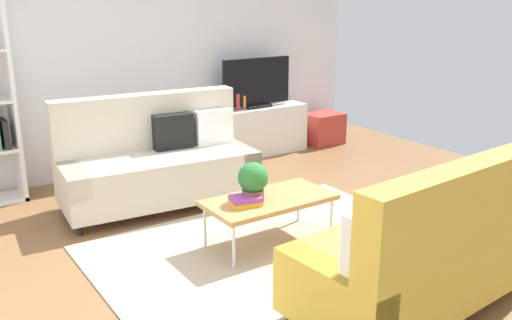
# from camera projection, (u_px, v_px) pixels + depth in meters

# --- Properties ---
(ground_plane) EXTENTS (7.68, 7.68, 0.00)m
(ground_plane) POSITION_uv_depth(u_px,v_px,m) (264.00, 249.00, 4.70)
(ground_plane) COLOR brown
(wall_far) EXTENTS (6.40, 0.12, 2.90)m
(wall_far) POSITION_uv_depth(u_px,v_px,m) (128.00, 49.00, 6.51)
(wall_far) COLOR silver
(wall_far) RESTS_ON ground_plane
(area_rug) EXTENTS (2.90, 2.20, 0.01)m
(area_rug) POSITION_uv_depth(u_px,v_px,m) (278.00, 253.00, 4.63)
(area_rug) COLOR tan
(area_rug) RESTS_ON ground_plane
(couch_beige) EXTENTS (1.97, 1.01, 1.10)m
(couch_beige) POSITION_uv_depth(u_px,v_px,m) (158.00, 162.00, 5.61)
(couch_beige) COLOR beige
(couch_beige) RESTS_ON ground_plane
(couch_green) EXTENTS (1.95, 0.96, 1.10)m
(couch_green) POSITION_uv_depth(u_px,v_px,m) (428.00, 249.00, 3.72)
(couch_green) COLOR gold
(couch_green) RESTS_ON ground_plane
(coffee_table) EXTENTS (1.10, 0.56, 0.42)m
(coffee_table) POSITION_uv_depth(u_px,v_px,m) (269.00, 201.00, 4.70)
(coffee_table) COLOR #B7844C
(coffee_table) RESTS_ON ground_plane
(tv_console) EXTENTS (1.40, 0.44, 0.64)m
(tv_console) POSITION_uv_depth(u_px,v_px,m) (256.00, 131.00, 7.41)
(tv_console) COLOR silver
(tv_console) RESTS_ON ground_plane
(tv) EXTENTS (1.00, 0.20, 0.64)m
(tv) POSITION_uv_depth(u_px,v_px,m) (257.00, 83.00, 7.21)
(tv) COLOR black
(tv) RESTS_ON tv_console
(storage_trunk) EXTENTS (0.52, 0.40, 0.44)m
(storage_trunk) POSITION_uv_depth(u_px,v_px,m) (323.00, 128.00, 7.95)
(storage_trunk) COLOR #B2382D
(storage_trunk) RESTS_ON ground_plane
(potted_plant) EXTENTS (0.25, 0.25, 0.33)m
(potted_plant) POSITION_uv_depth(u_px,v_px,m) (253.00, 181.00, 4.58)
(potted_plant) COLOR brown
(potted_plant) RESTS_ON coffee_table
(table_book_0) EXTENTS (0.27, 0.22, 0.04)m
(table_book_0) POSITION_uv_depth(u_px,v_px,m) (245.00, 203.00, 4.54)
(table_book_0) COLOR gold
(table_book_0) RESTS_ON coffee_table
(table_book_1) EXTENTS (0.28, 0.23, 0.04)m
(table_book_1) POSITION_uv_depth(u_px,v_px,m) (245.00, 199.00, 4.53)
(table_book_1) COLOR purple
(table_book_1) RESTS_ON table_book_0
(vase_0) EXTENTS (0.11, 0.11, 0.15)m
(vase_0) POSITION_uv_depth(u_px,v_px,m) (216.00, 106.00, 7.02)
(vase_0) COLOR #4C72B2
(vase_0) RESTS_ON tv_console
(bottle_0) EXTENTS (0.06, 0.06, 0.16)m
(bottle_0) POSITION_uv_depth(u_px,v_px,m) (231.00, 105.00, 7.04)
(bottle_0) COLOR #3359B2
(bottle_0) RESTS_ON tv_console
(bottle_1) EXTENTS (0.05, 0.05, 0.21)m
(bottle_1) POSITION_uv_depth(u_px,v_px,m) (238.00, 102.00, 7.09)
(bottle_1) COLOR red
(bottle_1) RESTS_ON tv_console
(bottle_2) EXTENTS (0.04, 0.04, 0.18)m
(bottle_2) POSITION_uv_depth(u_px,v_px,m) (244.00, 102.00, 7.15)
(bottle_2) COLOR orange
(bottle_2) RESTS_ON tv_console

